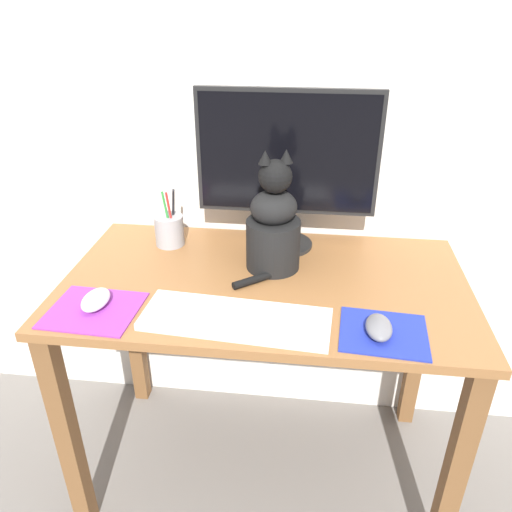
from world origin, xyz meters
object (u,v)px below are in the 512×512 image
computer_mouse_right (379,327)px  monitor (287,162)px  pen_cup (170,230)px  keyboard (236,318)px  computer_mouse_left (96,300)px  cat (273,226)px

computer_mouse_right → monitor: bearing=119.8°
pen_cup → keyboard: bearing=-55.5°
computer_mouse_left → cat: (0.42, 0.25, 0.11)m
computer_mouse_left → computer_mouse_right: (0.69, -0.03, 0.00)m
cat → computer_mouse_left: bearing=-167.1°
computer_mouse_left → cat: cat is taller
keyboard → computer_mouse_right: (0.33, -0.01, 0.01)m
computer_mouse_right → computer_mouse_left: bearing=177.2°
keyboard → pen_cup: bearing=128.8°
monitor → pen_cup: size_ratio=2.94×
monitor → pen_cup: (-0.35, -0.03, -0.22)m
cat → pen_cup: size_ratio=1.94×
computer_mouse_right → pen_cup: 0.72m
cat → computer_mouse_right: bearing=-65.2°
monitor → cat: 0.20m
computer_mouse_left → cat: size_ratio=0.30×
keyboard → computer_mouse_right: computer_mouse_right is taller
pen_cup → monitor: bearing=5.1°
computer_mouse_left → cat: 0.50m
keyboard → computer_mouse_left: 0.36m
keyboard → computer_mouse_left: bearing=-179.8°
computer_mouse_left → pen_cup: (0.09, 0.36, 0.03)m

